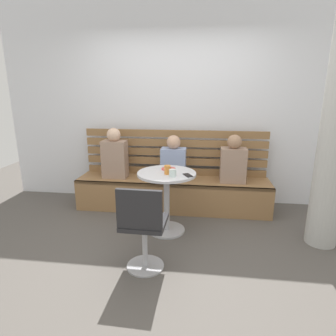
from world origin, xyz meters
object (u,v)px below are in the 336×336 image
at_px(person_adult, 115,156).
at_px(plate_small, 169,169).
at_px(white_chair, 143,226).
at_px(phone_on_table, 188,175).
at_px(cafe_table, 167,191).
at_px(person_child_left, 233,161).
at_px(cup_glass_short, 173,173).
at_px(person_child_middle, 173,160).
at_px(booth_bench, 173,194).
at_px(cup_tumbler_orange, 167,170).

height_order(person_adult, plate_small, person_adult).
relative_size(white_chair, phone_on_table, 6.07).
distance_m(cafe_table, phone_on_table, 0.35).
height_order(white_chair, person_child_left, person_child_left).
distance_m(plate_small, phone_on_table, 0.34).
distance_m(white_chair, cup_glass_short, 0.76).
height_order(white_chair, plate_small, white_chair).
distance_m(person_child_middle, plate_small, 0.55).
height_order(cafe_table, cup_glass_short, cup_glass_short).
bearing_deg(booth_bench, person_child_left, -0.87).
bearing_deg(plate_small, cup_tumbler_orange, -86.12).
bearing_deg(person_child_left, person_child_middle, 179.76).
bearing_deg(cup_glass_short, booth_bench, 96.43).
height_order(person_adult, cup_glass_short, person_adult).
height_order(white_chair, person_child_middle, person_child_middle).
relative_size(white_chair, person_adult, 1.19).
bearing_deg(cup_glass_short, cafe_table, 120.31).
height_order(booth_bench, white_chair, white_chair).
bearing_deg(cup_glass_short, plate_small, 106.20).
relative_size(white_chair, cup_glass_short, 10.63).
bearing_deg(person_adult, plate_small, -33.61).
bearing_deg(cup_tumbler_orange, booth_bench, 91.99).
height_order(person_adult, person_child_left, person_adult).
bearing_deg(cafe_table, person_child_left, 39.88).
bearing_deg(cafe_table, cup_tumbler_orange, -74.09).
xyz_separation_m(white_chair, cup_tumbler_orange, (0.13, 0.75, 0.33)).
relative_size(booth_bench, person_adult, 3.79).
height_order(white_chair, person_adult, person_adult).
relative_size(cup_tumbler_orange, plate_small, 0.59).
xyz_separation_m(person_adult, cup_glass_short, (0.93, -0.84, 0.02)).
distance_m(person_adult, person_child_left, 1.65).
height_order(person_adult, cup_tumbler_orange, person_adult).
xyz_separation_m(person_child_left, cup_tumbler_orange, (-0.80, -0.75, 0.06)).
bearing_deg(phone_on_table, booth_bench, 79.72).
xyz_separation_m(person_child_left, person_child_middle, (-0.81, 0.00, -0.01)).
height_order(white_chair, phone_on_table, white_chair).
bearing_deg(phone_on_table, white_chair, -145.03).
xyz_separation_m(person_child_left, plate_small, (-0.81, -0.55, 0.02)).
relative_size(person_adult, person_child_middle, 1.14).
xyz_separation_m(cafe_table, person_adult, (-0.84, 0.69, 0.24)).
distance_m(person_child_middle, phone_on_table, 0.82).
distance_m(person_adult, phone_on_table, 1.34).
xyz_separation_m(white_chair, person_child_left, (0.93, 1.50, 0.26)).
bearing_deg(plate_small, cafe_table, -92.18).
relative_size(cafe_table, person_adult, 1.04).
distance_m(cup_glass_short, phone_on_table, 0.18).
height_order(cup_tumbler_orange, phone_on_table, cup_tumbler_orange).
bearing_deg(person_child_middle, phone_on_table, -72.50).
xyz_separation_m(cup_glass_short, phone_on_table, (0.16, 0.05, -0.04)).
height_order(cafe_table, person_child_left, person_child_left).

